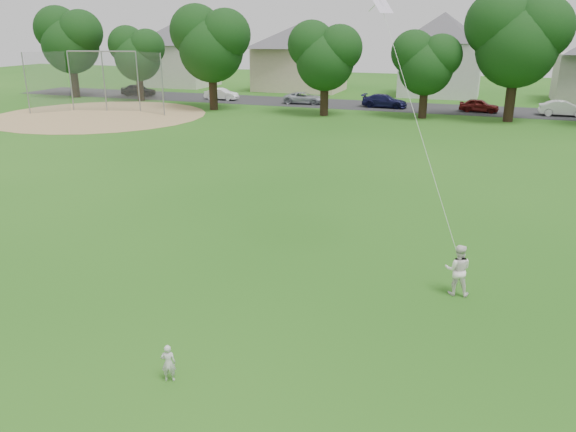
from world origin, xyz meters
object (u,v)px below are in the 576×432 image
(older_boy, at_px, (458,270))
(kite, at_px, (419,129))
(toddler, at_px, (168,363))
(baseball_backstop, at_px, (102,82))

(older_boy, height_order, kite, kite)
(toddler, bearing_deg, kite, -141.13)
(toddler, height_order, baseball_backstop, baseball_backstop)
(toddler, relative_size, baseball_backstop, 0.08)
(older_boy, bearing_deg, toddler, 43.97)
(older_boy, distance_m, baseball_backstop, 41.71)
(toddler, xyz_separation_m, older_boy, (5.60, 6.43, 0.32))
(toddler, xyz_separation_m, kite, (4.13, 7.25, 4.13))
(kite, bearing_deg, baseball_backstop, 139.98)
(toddler, distance_m, baseball_backstop, 42.38)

